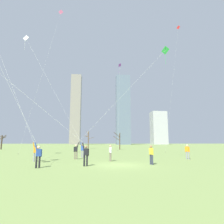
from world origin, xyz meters
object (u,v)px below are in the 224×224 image
(kite_flyer_foreground_right_orange, at_px, (19,107))
(bare_tree_center, at_px, (88,139))
(bare_tree_far_right_edge, at_px, (2,141))
(bystander_strolling_midfield, at_px, (151,154))
(bare_tree_left_of_center, at_px, (119,140))
(bystander_watching_nearby, at_px, (110,152))
(distant_kite_low_near_trees_red, at_px, (176,48))
(kite_flyer_far_back_white, at_px, (73,132))
(kite_flyer_midfield_center_yellow, at_px, (73,143))
(bystander_far_off_by_trees, at_px, (187,151))
(kite_flyer_midfield_left_blue, at_px, (29,135))
(kite_flyer_midfield_right_green, at_px, (87,138))
(distant_kite_drifting_right_pink, at_px, (56,28))
(distant_kite_drifting_left_purple, at_px, (120,71))

(kite_flyer_foreground_right_orange, relative_size, bare_tree_center, 3.70)
(bare_tree_far_right_edge, bearing_deg, bystander_strolling_midfield, -50.74)
(bare_tree_left_of_center, bearing_deg, kite_flyer_foreground_right_orange, -116.77)
(kite_flyer_foreground_right_orange, relative_size, bystander_watching_nearby, 11.55)
(distant_kite_low_near_trees_red, xyz_separation_m, bare_tree_center, (-17.60, 19.59, -17.31))
(kite_flyer_far_back_white, distance_m, kite_flyer_midfield_center_yellow, 9.45)
(kite_flyer_midfield_center_yellow, xyz_separation_m, bare_tree_left_of_center, (7.54, 32.61, 0.44))
(bare_tree_center, bearing_deg, kite_flyer_far_back_white, -91.42)
(kite_flyer_midfield_center_yellow, distance_m, bystander_far_off_by_trees, 13.16)
(bare_tree_center, bearing_deg, kite_flyer_foreground_right_orange, -100.26)
(kite_flyer_foreground_right_orange, distance_m, bare_tree_center, 33.50)
(bystander_watching_nearby, distance_m, bare_tree_left_of_center, 29.01)
(kite_flyer_foreground_right_orange, height_order, bystander_strolling_midfield, kite_flyer_foreground_right_orange)
(distant_kite_low_near_trees_red, relative_size, bare_tree_far_right_edge, 6.62)
(kite_flyer_foreground_right_orange, relative_size, kite_flyer_midfield_left_blue, 1.63)
(kite_flyer_midfield_left_blue, xyz_separation_m, bystander_far_off_by_trees, (15.15, 6.14, -1.55))
(kite_flyer_midfield_center_yellow, bearing_deg, bare_tree_far_right_edge, 121.81)
(kite_flyer_far_back_white, height_order, kite_flyer_midfield_right_green, kite_flyer_far_back_white)
(kite_flyer_midfield_center_yellow, relative_size, kite_flyer_midfield_left_blue, 0.70)
(distant_kite_drifting_right_pink, height_order, bare_tree_left_of_center, distant_kite_drifting_right_pink)
(kite_flyer_midfield_right_green, distance_m, distant_kite_drifting_right_pink, 25.24)
(kite_flyer_midfield_right_green, height_order, kite_flyer_midfield_center_yellow, kite_flyer_midfield_right_green)
(kite_flyer_midfield_left_blue, distance_m, bystander_watching_nearby, 8.12)
(kite_flyer_far_back_white, bearing_deg, bystander_strolling_midfield, -47.68)
(kite_flyer_midfield_center_yellow, bearing_deg, distant_kite_drifting_right_pink, 108.23)
(kite_flyer_far_back_white, relative_size, kite_flyer_midfield_left_blue, 1.48)
(kite_flyer_far_back_white, distance_m, kite_flyer_midfield_right_green, 3.72)
(kite_flyer_midfield_left_blue, height_order, bare_tree_left_of_center, kite_flyer_midfield_left_blue)
(kite_flyer_far_back_white, height_order, bystander_watching_nearby, kite_flyer_far_back_white)
(bystander_far_off_by_trees, xyz_separation_m, bare_tree_far_right_edge, (-34.70, 31.25, 1.28))
(kite_flyer_midfield_left_blue, distance_m, distant_kite_drifting_right_pink, 28.46)
(bystander_watching_nearby, xyz_separation_m, distant_kite_low_near_trees_red, (13.90, 14.29, 19.11))
(bystander_far_off_by_trees, height_order, distant_kite_low_near_trees_red, distant_kite_low_near_trees_red)
(kite_flyer_foreground_right_orange, xyz_separation_m, distant_kite_low_near_trees_red, (23.55, 13.26, 14.48))
(distant_kite_drifting_left_purple, height_order, bare_tree_center, distant_kite_drifting_left_purple)
(bystander_strolling_midfield, bearing_deg, bare_tree_center, 100.69)
(kite_flyer_midfield_left_blue, bearing_deg, bystander_watching_nearby, 36.05)
(bystander_watching_nearby, height_order, bare_tree_left_of_center, bare_tree_left_of_center)
(distant_kite_drifting_right_pink, distance_m, bare_tree_left_of_center, 28.79)
(distant_kite_drifting_right_pink, xyz_separation_m, bare_tree_far_right_edge, (-16.67, 18.24, -21.13))
(kite_flyer_midfield_center_yellow, height_order, bare_tree_left_of_center, kite_flyer_midfield_center_yellow)
(kite_flyer_midfield_right_green, height_order, bystander_watching_nearby, kite_flyer_midfield_right_green)
(bare_tree_left_of_center, bearing_deg, kite_flyer_midfield_center_yellow, -103.03)
(kite_flyer_foreground_right_orange, height_order, distant_kite_low_near_trees_red, distant_kite_low_near_trees_red)
(bystander_far_off_by_trees, relative_size, distant_kite_drifting_left_purple, 0.07)
(bystander_strolling_midfield, xyz_separation_m, distant_kite_drifting_right_pink, (-12.60, 17.58, 22.41))
(kite_flyer_midfield_right_green, height_order, bystander_strolling_midfield, kite_flyer_midfield_right_green)
(bare_tree_center, xyz_separation_m, bare_tree_far_right_edge, (-22.29, -1.18, -0.52))
(kite_flyer_midfield_center_yellow, height_order, distant_kite_low_near_trees_red, distant_kite_low_near_trees_red)
(kite_flyer_far_back_white, relative_size, bare_tree_center, 3.34)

